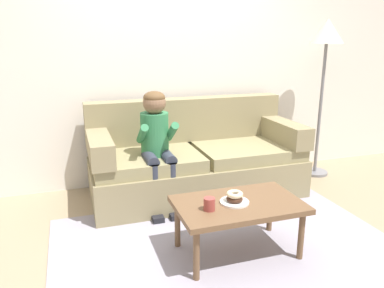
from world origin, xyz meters
TOP-DOWN VIEW (x-y plane):
  - ground at (0.00, 0.00)m, footprint 10.00×10.00m
  - wall_back at (0.00, 1.40)m, footprint 8.00×0.10m
  - area_rug at (0.00, -0.25)m, footprint 2.61×1.77m
  - couch at (0.12, 0.85)m, footprint 2.10×0.90m
  - coffee_table at (0.04, -0.34)m, footprint 0.91×0.56m
  - person_child at (-0.33, 0.64)m, footprint 0.34×0.58m
  - plate at (0.01, -0.34)m, footprint 0.21×0.21m
  - donut at (0.01, -0.34)m, footprint 0.12×0.12m
  - donut_second at (0.01, -0.34)m, footprint 0.16×0.16m
  - mug at (-0.21, -0.40)m, footprint 0.08×0.08m
  - toy_controller at (0.74, 0.12)m, footprint 0.23×0.09m
  - floor_lamp at (1.66, 0.96)m, footprint 0.36×0.36m

SIDE VIEW (x-z plane):
  - ground at x=0.00m, z-range 0.00..0.00m
  - area_rug at x=0.00m, z-range 0.00..0.01m
  - toy_controller at x=0.74m, z-range 0.00..0.05m
  - couch at x=0.12m, z-range -0.13..0.82m
  - coffee_table at x=0.04m, z-range 0.16..0.58m
  - plate at x=0.01m, z-range 0.42..0.43m
  - donut at x=0.01m, z-range 0.43..0.47m
  - mug at x=-0.21m, z-range 0.42..0.51m
  - donut_second at x=0.01m, z-range 0.47..0.50m
  - person_child at x=-0.33m, z-range 0.12..1.22m
  - wall_back at x=0.00m, z-range 0.00..2.80m
  - floor_lamp at x=1.66m, z-range 0.60..2.36m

